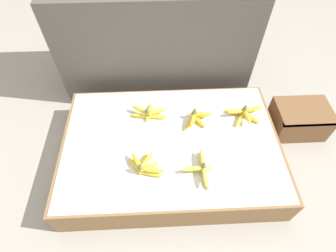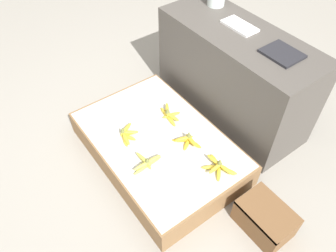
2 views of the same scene
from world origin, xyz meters
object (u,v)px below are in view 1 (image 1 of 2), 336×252
at_px(banana_bunch_front_midleft, 144,166).
at_px(banana_bunch_middle_midright, 197,118).
at_px(wooden_crate, 299,119).
at_px(banana_bunch_front_midright, 201,168).
at_px(banana_bunch_middle_midleft, 149,113).
at_px(banana_bunch_middle_right, 245,113).

bearing_deg(banana_bunch_front_midleft, banana_bunch_middle_midright, 45.60).
bearing_deg(wooden_crate, banana_bunch_front_midleft, -159.40).
bearing_deg(banana_bunch_front_midright, banana_bunch_middle_midright, 87.59).
distance_m(banana_bunch_middle_midleft, banana_bunch_middle_midright, 0.30).
relative_size(banana_bunch_front_midleft, banana_bunch_front_midright, 0.89).
xyz_separation_m(banana_bunch_middle_midright, banana_bunch_middle_right, (0.31, 0.02, -0.00)).
bearing_deg(banana_bunch_middle_midright, wooden_crate, 5.27).
bearing_deg(banana_bunch_front_midright, banana_bunch_front_midleft, 174.90).
xyz_separation_m(banana_bunch_front_midleft, banana_bunch_middle_midright, (0.32, 0.32, 0.00)).
xyz_separation_m(wooden_crate, banana_bunch_middle_right, (-0.42, -0.04, 0.14)).
bearing_deg(wooden_crate, banana_bunch_middle_midright, -174.73).
distance_m(banana_bunch_front_midleft, banana_bunch_middle_right, 0.71).
bearing_deg(banana_bunch_middle_right, banana_bunch_middle_midright, -175.82).
relative_size(wooden_crate, banana_bunch_middle_midright, 1.79).
relative_size(wooden_crate, banana_bunch_front_midright, 1.48).
distance_m(banana_bunch_middle_midright, banana_bunch_middle_right, 0.31).
height_order(wooden_crate, banana_bunch_middle_midright, banana_bunch_middle_midright).
relative_size(wooden_crate, banana_bunch_middle_midleft, 1.50).
xyz_separation_m(banana_bunch_front_midleft, banana_bunch_middle_right, (0.62, 0.35, 0.00)).
distance_m(wooden_crate, banana_bunch_front_midright, 0.86).
distance_m(banana_bunch_front_midleft, banana_bunch_front_midright, 0.30).
relative_size(banana_bunch_front_midleft, banana_bunch_middle_midright, 1.07).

